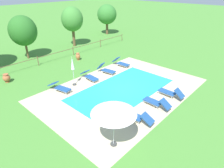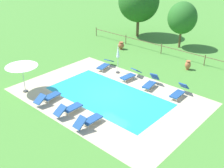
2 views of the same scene
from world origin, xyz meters
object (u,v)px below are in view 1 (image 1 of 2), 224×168
sun_lounger_north_end (60,87)px  sun_lounger_south_near_corner (121,63)px  sun_lounger_north_far (90,76)px  terracotta_urn_near_fence (78,56)px  sun_lounger_south_end (156,102)px  sun_lounger_north_mid (170,92)px  patio_umbrella_open_foreground (114,111)px  tree_centre (72,19)px  terracotta_urn_by_tree (6,78)px  sun_lounger_north_near_steps (106,70)px  tree_east_mid (23,31)px  patio_umbrella_closed_row_west (73,66)px  tree_far_west (107,14)px  sun_lounger_south_mid (137,116)px

sun_lounger_north_end → sun_lounger_south_near_corner: 7.40m
sun_lounger_north_far → terracotta_urn_near_fence: bearing=62.3°
sun_lounger_south_end → sun_lounger_north_far: bearing=92.4°
sun_lounger_north_mid → sun_lounger_north_far: size_ratio=0.96×
sun_lounger_south_near_corner → sun_lounger_north_mid: bearing=-108.1°
patio_umbrella_open_foreground → tree_centre: 19.50m
patio_umbrella_open_foreground → terracotta_urn_by_tree: bearing=93.8°
terracotta_urn_near_fence → sun_lounger_north_end: bearing=-140.0°
tree_centre → sun_lounger_north_near_steps: bearing=-110.8°
sun_lounger_north_near_steps → sun_lounger_south_near_corner: 2.36m
sun_lounger_north_near_steps → tree_east_mid: size_ratio=0.41×
sun_lounger_north_mid → tree_east_mid: bearing=101.0°
sun_lounger_south_end → terracotta_urn_near_fence: terracotta_urn_near_fence is taller
sun_lounger_north_near_steps → sun_lounger_north_mid: bearing=-88.8°
tree_east_mid → sun_lounger_south_end: bearing=-85.5°
sun_lounger_north_far → patio_umbrella_closed_row_west: patio_umbrella_closed_row_west is taller
terracotta_urn_near_fence → tree_far_west: bearing=29.4°
terracotta_urn_by_tree → sun_lounger_north_end: bearing=-65.2°
sun_lounger_north_far → tree_centre: (5.76, 9.67, 3.20)m
terracotta_urn_by_tree → tree_centre: bearing=23.1°
sun_lounger_north_mid → tree_far_west: tree_far_west is taller
sun_lounger_north_near_steps → terracotta_urn_by_tree: (-7.26, 5.08, 0.02)m
patio_umbrella_closed_row_west → tree_centre: (7.30, 9.43, 1.82)m
terracotta_urn_near_fence → terracotta_urn_by_tree: (-7.75, 0.17, -0.03)m
sun_lounger_south_near_corner → patio_umbrella_open_foreground: size_ratio=0.81×
sun_lounger_north_mid → patio_umbrella_open_foreground: 6.87m
patio_umbrella_closed_row_west → terracotta_urn_by_tree: (-3.67, 4.76, -1.34)m
sun_lounger_south_end → patio_umbrella_open_foreground: (-4.70, -0.26, 1.83)m
sun_lounger_north_near_steps → sun_lounger_north_far: size_ratio=0.94×
tree_east_mid → tree_far_west: bearing=6.5°
tree_far_west → tree_east_mid: size_ratio=1.01×
sun_lounger_north_mid → patio_umbrella_closed_row_west: 8.03m
sun_lounger_south_near_corner → tree_east_mid: bearing=119.5°
sun_lounger_south_mid → terracotta_urn_by_tree: bearing=105.7°
sun_lounger_north_end → terracotta_urn_near_fence: terracotta_urn_near_fence is taller
terracotta_urn_near_fence → terracotta_urn_by_tree: 7.75m
tree_centre → sun_lounger_north_end: bearing=-132.7°
tree_centre → terracotta_urn_by_tree: bearing=-156.9°
patio_umbrella_closed_row_west → terracotta_urn_by_tree: bearing=127.6°
tree_east_mid → sun_lounger_south_mid: bearing=-93.4°
tree_far_west → patio_umbrella_closed_row_west: bearing=-144.6°
sun_lounger_north_end → tree_east_mid: (2.00, 9.41, 2.79)m
sun_lounger_north_end → terracotta_urn_near_fence: 7.22m
sun_lounger_north_end → sun_lounger_south_end: (3.27, -6.83, 0.01)m
sun_lounger_south_mid → terracotta_urn_near_fence: 12.30m
patio_umbrella_open_foreground → tree_east_mid: size_ratio=0.50×
sun_lounger_north_near_steps → sun_lounger_north_end: (-5.04, 0.27, -0.04)m
sun_lounger_north_near_steps → sun_lounger_north_far: bearing=177.6°
sun_lounger_south_near_corner → terracotta_urn_near_fence: (-1.87, 4.79, 0.06)m
terracotta_urn_near_fence → patio_umbrella_open_foreground: bearing=-120.7°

